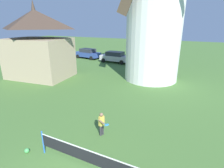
{
  "coord_description": "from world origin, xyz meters",
  "views": [
    {
      "loc": [
        3.57,
        -2.92,
        5.45
      ],
      "look_at": [
        0.36,
        3.59,
        2.97
      ],
      "focal_mm": 28.63,
      "sensor_mm": 36.0,
      "label": 1
    }
  ],
  "objects_px": {
    "player_far": "(102,123)",
    "chapel": "(38,46)",
    "stray_ball": "(27,151)",
    "parked_car_silver": "(115,57)",
    "tennis_net": "(88,157)",
    "parked_car_cream": "(148,60)",
    "parked_car_blue": "(88,53)"
  },
  "relations": [
    {
      "from": "player_far",
      "to": "chapel",
      "type": "bearing_deg",
      "value": 149.78
    },
    {
      "from": "stray_ball",
      "to": "chapel",
      "type": "distance_m",
      "value": 12.87
    },
    {
      "from": "parked_car_silver",
      "to": "chapel",
      "type": "bearing_deg",
      "value": -111.12
    },
    {
      "from": "tennis_net",
      "to": "parked_car_cream",
      "type": "xyz_separation_m",
      "value": [
        -2.96,
        18.85,
        0.13
      ]
    },
    {
      "from": "parked_car_blue",
      "to": "tennis_net",
      "type": "bearing_deg",
      "value": -56.35
    },
    {
      "from": "chapel",
      "to": "parked_car_blue",
      "type": "bearing_deg",
      "value": 97.26
    },
    {
      "from": "player_far",
      "to": "parked_car_blue",
      "type": "xyz_separation_m",
      "value": [
        -12.36,
        17.36,
        0.1
      ]
    },
    {
      "from": "parked_car_blue",
      "to": "chapel",
      "type": "height_order",
      "value": "chapel"
    },
    {
      "from": "parked_car_cream",
      "to": "stray_ball",
      "type": "bearing_deg",
      "value": -90.28
    },
    {
      "from": "parked_car_blue",
      "to": "parked_car_silver",
      "type": "distance_m",
      "value": 5.37
    },
    {
      "from": "player_far",
      "to": "parked_car_blue",
      "type": "relative_size",
      "value": 0.29
    },
    {
      "from": "player_far",
      "to": "parked_car_cream",
      "type": "xyz_separation_m",
      "value": [
        -2.25,
        16.57,
        0.1
      ]
    },
    {
      "from": "stray_ball",
      "to": "parked_car_silver",
      "type": "height_order",
      "value": "parked_car_silver"
    },
    {
      "from": "stray_ball",
      "to": "parked_car_cream",
      "type": "relative_size",
      "value": 0.05
    },
    {
      "from": "stray_ball",
      "to": "chapel",
      "type": "height_order",
      "value": "chapel"
    },
    {
      "from": "tennis_net",
      "to": "stray_ball",
      "type": "bearing_deg",
      "value": -173.62
    },
    {
      "from": "player_far",
      "to": "stray_ball",
      "type": "xyz_separation_m",
      "value": [
        -2.34,
        -2.62,
        -0.61
      ]
    },
    {
      "from": "stray_ball",
      "to": "chapel",
      "type": "relative_size",
      "value": 0.03
    },
    {
      "from": "player_far",
      "to": "chapel",
      "type": "distance_m",
      "value": 12.94
    },
    {
      "from": "player_far",
      "to": "chapel",
      "type": "xyz_separation_m",
      "value": [
        -10.96,
        6.39,
        2.57
      ]
    },
    {
      "from": "parked_car_silver",
      "to": "parked_car_cream",
      "type": "xyz_separation_m",
      "value": [
        4.82,
        0.11,
        0.0
      ]
    },
    {
      "from": "tennis_net",
      "to": "parked_car_silver",
      "type": "bearing_deg",
      "value": 112.55
    },
    {
      "from": "parked_car_silver",
      "to": "chapel",
      "type": "relative_size",
      "value": 0.57
    },
    {
      "from": "parked_car_blue",
      "to": "chapel",
      "type": "distance_m",
      "value": 11.34
    },
    {
      "from": "parked_car_cream",
      "to": "chapel",
      "type": "distance_m",
      "value": 13.63
    },
    {
      "from": "stray_ball",
      "to": "player_far",
      "type": "bearing_deg",
      "value": 48.23
    },
    {
      "from": "tennis_net",
      "to": "chapel",
      "type": "height_order",
      "value": "chapel"
    },
    {
      "from": "parked_car_cream",
      "to": "chapel",
      "type": "height_order",
      "value": "chapel"
    },
    {
      "from": "parked_car_blue",
      "to": "parked_car_cream",
      "type": "xyz_separation_m",
      "value": [
        10.11,
        -0.79,
        0.0
      ]
    },
    {
      "from": "player_far",
      "to": "parked_car_cream",
      "type": "bearing_deg",
      "value": 97.72
    },
    {
      "from": "player_far",
      "to": "parked_car_blue",
      "type": "height_order",
      "value": "parked_car_blue"
    },
    {
      "from": "parked_car_blue",
      "to": "chapel",
      "type": "bearing_deg",
      "value": -82.74
    }
  ]
}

